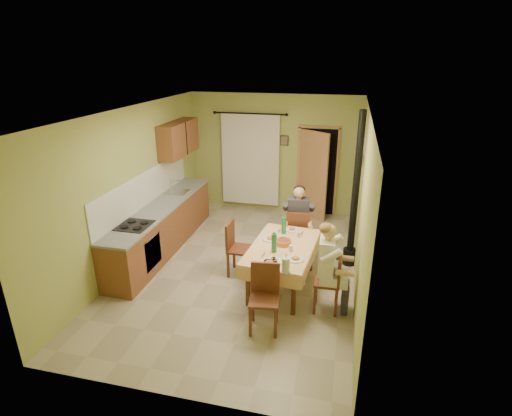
% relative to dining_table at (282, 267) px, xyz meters
% --- Properties ---
extents(floor, '(4.00, 6.00, 0.01)m').
position_rel_dining_table_xyz_m(floor, '(-0.82, 0.46, -0.38)').
color(floor, tan).
rests_on(floor, ground).
extents(room_shell, '(4.04, 6.04, 2.82)m').
position_rel_dining_table_xyz_m(room_shell, '(-0.82, 0.46, 1.44)').
color(room_shell, '#A6AF5A').
rests_on(room_shell, ground).
extents(kitchen_run, '(0.64, 3.64, 1.56)m').
position_rel_dining_table_xyz_m(kitchen_run, '(-2.53, 0.86, 0.10)').
color(kitchen_run, brown).
rests_on(kitchen_run, ground).
extents(upper_cabinets, '(0.35, 1.40, 0.70)m').
position_rel_dining_table_xyz_m(upper_cabinets, '(-2.64, 2.16, 1.57)').
color(upper_cabinets, brown).
rests_on(upper_cabinets, room_shell).
extents(curtain, '(1.70, 0.07, 2.22)m').
position_rel_dining_table_xyz_m(curtain, '(-1.37, 3.36, 0.88)').
color(curtain, black).
rests_on(curtain, ground).
extents(doorway, '(0.96, 0.53, 2.15)m').
position_rel_dining_table_xyz_m(doorway, '(0.19, 3.31, 0.67)').
color(doorway, black).
rests_on(doorway, ground).
extents(dining_table, '(1.12, 1.71, 0.76)m').
position_rel_dining_table_xyz_m(dining_table, '(0.00, 0.00, 0.00)').
color(dining_table, '#EEB77B').
rests_on(dining_table, ground).
extents(tableware, '(0.75, 1.65, 0.33)m').
position_rel_dining_table_xyz_m(tableware, '(0.01, -0.12, 0.44)').
color(tableware, white).
rests_on(tableware, dining_table).
extents(chair_far, '(0.47, 0.47, 0.98)m').
position_rel_dining_table_xyz_m(chair_far, '(0.10, 1.09, -0.09)').
color(chair_far, '#5C2C19').
rests_on(chair_far, ground).
extents(chair_near, '(0.45, 0.45, 0.96)m').
position_rel_dining_table_xyz_m(chair_near, '(-0.06, -1.12, -0.09)').
color(chair_near, '#5C2C19').
rests_on(chair_near, ground).
extents(chair_right, '(0.38, 0.38, 0.92)m').
position_rel_dining_table_xyz_m(chair_right, '(0.77, -0.47, -0.09)').
color(chair_right, '#5C2C19').
rests_on(chair_right, ground).
extents(chair_left, '(0.42, 0.42, 0.97)m').
position_rel_dining_table_xyz_m(chair_left, '(-0.79, 0.26, -0.09)').
color(chair_left, '#5C2C19').
rests_on(chair_left, ground).
extents(man_far, '(0.61, 0.50, 1.39)m').
position_rel_dining_table_xyz_m(man_far, '(0.10, 1.10, 0.50)').
color(man_far, '#38333D').
rests_on(man_far, chair_far).
extents(man_right, '(0.47, 0.59, 1.39)m').
position_rel_dining_table_xyz_m(man_right, '(0.75, -0.47, 0.50)').
color(man_right, white).
rests_on(man_right, chair_right).
extents(stove_flue, '(0.24, 0.24, 2.80)m').
position_rel_dining_table_xyz_m(stove_flue, '(1.08, 1.06, 0.64)').
color(stove_flue, black).
rests_on(stove_flue, ground).
extents(picture_back, '(0.19, 0.03, 0.23)m').
position_rel_dining_table_xyz_m(picture_back, '(-0.57, 3.43, 1.37)').
color(picture_back, black).
rests_on(picture_back, room_shell).
extents(picture_right, '(0.03, 0.31, 0.21)m').
position_rel_dining_table_xyz_m(picture_right, '(1.15, 1.66, 1.47)').
color(picture_right, brown).
rests_on(picture_right, room_shell).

